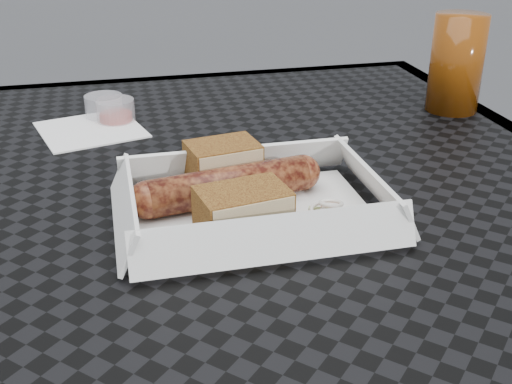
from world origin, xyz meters
TOP-DOWN VIEW (x-y plane):
  - patio_table at (0.00, 0.00)m, footprint 0.80×0.80m
  - food_tray at (0.01, -0.11)m, footprint 0.22×0.15m
  - bratwurst at (-0.01, -0.08)m, footprint 0.19×0.06m
  - bread_near at (-0.01, -0.04)m, footprint 0.08×0.06m
  - bread_far at (-0.01, -0.14)m, footprint 0.09×0.06m
  - veg_garnish at (0.07, -0.14)m, footprint 0.03×0.03m
  - napkin at (-0.14, 0.17)m, footprint 0.15×0.15m
  - condiment_cup_sauce at (-0.11, 0.19)m, footprint 0.05×0.05m
  - condiment_cup_empty at (-0.12, 0.21)m, footprint 0.05×0.05m
  - drink_glass at (0.34, 0.13)m, footprint 0.07×0.07m

SIDE VIEW (x-z plane):
  - patio_table at x=0.00m, z-range 0.30..1.04m
  - napkin at x=-0.14m, z-range 0.74..0.75m
  - food_tray at x=0.01m, z-range 0.74..0.75m
  - veg_garnish at x=0.07m, z-range 0.75..0.75m
  - condiment_cup_sauce at x=-0.11m, z-range 0.74..0.78m
  - condiment_cup_empty at x=-0.12m, z-range 0.74..0.78m
  - bratwurst at x=-0.01m, z-range 0.75..0.79m
  - bread_far at x=-0.01m, z-range 0.75..0.79m
  - bread_near at x=-0.01m, z-range 0.75..0.79m
  - drink_glass at x=0.34m, z-range 0.74..0.87m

